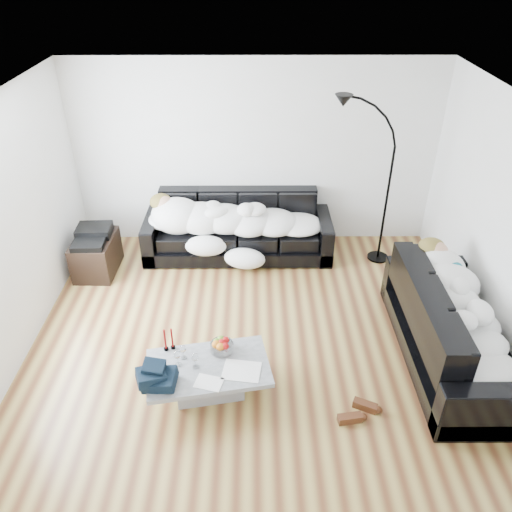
{
  "coord_description": "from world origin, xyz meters",
  "views": [
    {
      "loc": [
        -0.02,
        -4.27,
        3.84
      ],
      "look_at": [
        0.0,
        0.3,
        0.9
      ],
      "focal_mm": 35.0,
      "sensor_mm": 36.0,
      "label": 1
    }
  ],
  "objects_px": {
    "sleeper_right": "(459,309)",
    "floor_lamp": "(388,193)",
    "sofa_back": "(238,227)",
    "stereo": "(92,235)",
    "sofa_right": "(454,324)",
    "sleeper_back": "(238,215)",
    "wine_glass_a": "(183,352)",
    "shoes": "(357,412)",
    "fruit_bowl": "(222,345)",
    "wine_glass_c": "(195,361)",
    "coffee_table": "(209,378)",
    "wine_glass_b": "(178,358)",
    "av_cabinet": "(96,255)",
    "candle_left": "(165,340)",
    "candle_right": "(172,339)"
  },
  "relations": [
    {
      "from": "sleeper_right",
      "to": "floor_lamp",
      "type": "bearing_deg",
      "value": 9.42
    },
    {
      "from": "sofa_back",
      "to": "stereo",
      "type": "distance_m",
      "value": 1.94
    },
    {
      "from": "sofa_right",
      "to": "sleeper_back",
      "type": "distance_m",
      "value": 3.1
    },
    {
      "from": "stereo",
      "to": "wine_glass_a",
      "type": "bearing_deg",
      "value": -57.53
    },
    {
      "from": "sofa_back",
      "to": "sofa_right",
      "type": "distance_m",
      "value": 3.13
    },
    {
      "from": "sleeper_right",
      "to": "shoes",
      "type": "distance_m",
      "value": 1.49
    },
    {
      "from": "sleeper_right",
      "to": "fruit_bowl",
      "type": "relative_size",
      "value": 8.14
    },
    {
      "from": "shoes",
      "to": "stereo",
      "type": "height_order",
      "value": "stereo"
    },
    {
      "from": "fruit_bowl",
      "to": "wine_glass_c",
      "type": "relative_size",
      "value": 1.35
    },
    {
      "from": "sleeper_right",
      "to": "wine_glass_c",
      "type": "height_order",
      "value": "sleeper_right"
    },
    {
      "from": "sofa_back",
      "to": "coffee_table",
      "type": "bearing_deg",
      "value": -94.95
    },
    {
      "from": "coffee_table",
      "to": "wine_glass_b",
      "type": "distance_m",
      "value": 0.39
    },
    {
      "from": "wine_glass_c",
      "to": "fruit_bowl",
      "type": "bearing_deg",
      "value": 43.28
    },
    {
      "from": "sofa_back",
      "to": "sleeper_back",
      "type": "bearing_deg",
      "value": -90.0
    },
    {
      "from": "wine_glass_a",
      "to": "av_cabinet",
      "type": "xyz_separation_m",
      "value": [
        -1.42,
        2.04,
        -0.17
      ]
    },
    {
      "from": "sleeper_back",
      "to": "av_cabinet",
      "type": "relative_size",
      "value": 3.02
    },
    {
      "from": "sofa_back",
      "to": "shoes",
      "type": "bearing_deg",
      "value": -67.66
    },
    {
      "from": "sleeper_right",
      "to": "candle_left",
      "type": "height_order",
      "value": "sleeper_right"
    },
    {
      "from": "wine_glass_c",
      "to": "floor_lamp",
      "type": "height_order",
      "value": "floor_lamp"
    },
    {
      "from": "shoes",
      "to": "floor_lamp",
      "type": "height_order",
      "value": "floor_lamp"
    },
    {
      "from": "sofa_right",
      "to": "wine_glass_b",
      "type": "distance_m",
      "value": 2.85
    },
    {
      "from": "wine_glass_a",
      "to": "floor_lamp",
      "type": "height_order",
      "value": "floor_lamp"
    },
    {
      "from": "sofa_right",
      "to": "av_cabinet",
      "type": "relative_size",
      "value": 3.06
    },
    {
      "from": "candle_left",
      "to": "candle_right",
      "type": "distance_m",
      "value": 0.07
    },
    {
      "from": "wine_glass_c",
      "to": "candle_left",
      "type": "relative_size",
      "value": 0.67
    },
    {
      "from": "fruit_bowl",
      "to": "av_cabinet",
      "type": "xyz_separation_m",
      "value": [
        -1.79,
        1.94,
        -0.16
      ]
    },
    {
      "from": "sleeper_right",
      "to": "stereo",
      "type": "height_order",
      "value": "sleeper_right"
    },
    {
      "from": "sleeper_back",
      "to": "floor_lamp",
      "type": "height_order",
      "value": "floor_lamp"
    },
    {
      "from": "av_cabinet",
      "to": "floor_lamp",
      "type": "height_order",
      "value": "floor_lamp"
    },
    {
      "from": "wine_glass_b",
      "to": "wine_glass_c",
      "type": "relative_size",
      "value": 1.02
    },
    {
      "from": "coffee_table",
      "to": "stereo",
      "type": "height_order",
      "value": "stereo"
    },
    {
      "from": "wine_glass_a",
      "to": "stereo",
      "type": "bearing_deg",
      "value": 124.78
    },
    {
      "from": "candle_left",
      "to": "shoes",
      "type": "relative_size",
      "value": 0.67
    },
    {
      "from": "coffee_table",
      "to": "stereo",
      "type": "bearing_deg",
      "value": 127.71
    },
    {
      "from": "fruit_bowl",
      "to": "wine_glass_b",
      "type": "bearing_deg",
      "value": -154.57
    },
    {
      "from": "av_cabinet",
      "to": "floor_lamp",
      "type": "distance_m",
      "value": 3.95
    },
    {
      "from": "sofa_right",
      "to": "sleeper_right",
      "type": "relative_size",
      "value": 1.17
    },
    {
      "from": "wine_glass_c",
      "to": "wine_glass_b",
      "type": "bearing_deg",
      "value": 169.72
    },
    {
      "from": "candle_right",
      "to": "sofa_right",
      "type": "bearing_deg",
      "value": 4.45
    },
    {
      "from": "candle_right",
      "to": "floor_lamp",
      "type": "relative_size",
      "value": 0.12
    },
    {
      "from": "sleeper_back",
      "to": "shoes",
      "type": "distance_m",
      "value": 3.15
    },
    {
      "from": "wine_glass_c",
      "to": "av_cabinet",
      "type": "relative_size",
      "value": 0.24
    },
    {
      "from": "candle_right",
      "to": "wine_glass_b",
      "type": "bearing_deg",
      "value": -70.59
    },
    {
      "from": "sofa_back",
      "to": "fruit_bowl",
      "type": "height_order",
      "value": "sofa_back"
    },
    {
      "from": "sofa_back",
      "to": "sleeper_back",
      "type": "relative_size",
      "value": 1.18
    },
    {
      "from": "sofa_right",
      "to": "sleeper_back",
      "type": "bearing_deg",
      "value": 48.0
    },
    {
      "from": "sleeper_right",
      "to": "sofa_right",
      "type": "bearing_deg",
      "value": 0.0
    },
    {
      "from": "sofa_back",
      "to": "stereo",
      "type": "bearing_deg",
      "value": -166.7
    },
    {
      "from": "sofa_right",
      "to": "sleeper_back",
      "type": "xyz_separation_m",
      "value": [
        -2.3,
        2.07,
        0.19
      ]
    },
    {
      "from": "sofa_right",
      "to": "coffee_table",
      "type": "height_order",
      "value": "sofa_right"
    }
  ]
}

